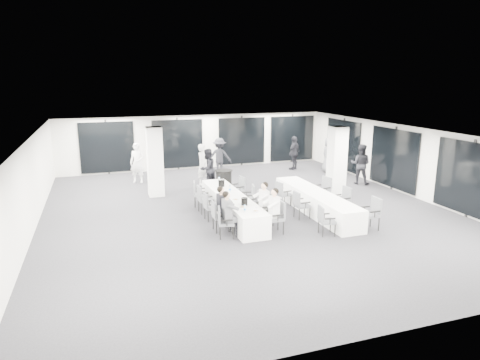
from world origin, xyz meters
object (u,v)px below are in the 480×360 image
object	(u,v)px
standing_guest_a	(203,162)
chair_main_right_fourth	(250,196)
ice_bucket_far	(221,183)
standing_guest_g	(137,160)
chair_side_left_mid	(300,203)
banquet_table_side	(316,202)
standing_guest_d	(294,151)
chair_side_right_near	(372,211)
chair_main_left_mid	(210,205)
chair_main_left_fourth	(203,197)
chair_main_left_second	(218,214)
chair_side_left_near	(325,219)
ice_bucket_near	(244,201)
chair_side_right_far	(324,188)
chair_side_left_far	(282,192)
chair_side_right_mid	(343,199)
standing_guest_h	(361,162)
chair_main_left_far	(198,192)
banquet_table_main	(232,206)
standing_guest_e	(329,153)
chair_main_right_far	(239,187)
chair_main_left_near	(224,220)
standing_guest_c	(220,154)
cocktail_table	(224,182)
chair_main_right_second	(267,207)
chair_main_right_mid	(258,203)
chair_main_right_near	(277,215)

from	to	relation	value
standing_guest_a	chair_main_right_fourth	bearing A→B (deg)	-123.60
ice_bucket_far	standing_guest_g	bearing A→B (deg)	118.63
chair_side_left_mid	standing_guest_g	xyz separation A→B (m)	(-4.73, 7.04, 0.50)
banquet_table_side	standing_guest_d	bearing A→B (deg)	70.43
ice_bucket_far	standing_guest_d	bearing A→B (deg)	43.18
chair_side_right_near	chair_main_left_mid	bearing A→B (deg)	62.22
chair_main_left_fourth	chair_main_left_second	bearing A→B (deg)	-1.36
chair_side_left_near	standing_guest_a	bearing A→B (deg)	-155.55
standing_guest_d	ice_bucket_near	xyz separation A→B (m)	(-5.38, -7.60, -0.13)
banquet_table_side	chair_side_right_far	distance (m)	1.27
chair_main_left_second	chair_side_left_far	distance (m)	3.48
chair_side_right_mid	ice_bucket_far	bearing A→B (deg)	52.62
standing_guest_a	chair_side_left_near	bearing A→B (deg)	-117.56
standing_guest_a	standing_guest_h	size ratio (longest dim) A/B	1.01
standing_guest_d	chair_main_left_far	bearing A→B (deg)	0.64
ice_bucket_far	banquet_table_main	bearing A→B (deg)	-90.48
standing_guest_e	standing_guest_g	bearing A→B (deg)	77.15
chair_main_left_far	standing_guest_h	world-z (taller)	standing_guest_h
chair_main_left_far	chair_main_right_far	world-z (taller)	chair_main_right_far
chair_main_left_near	ice_bucket_far	distance (m)	3.28
chair_main_left_fourth	standing_guest_c	xyz separation A→B (m)	(2.27, 5.85, 0.46)
banquet_table_side	ice_bucket_far	distance (m)	3.51
cocktail_table	chair_main_right_fourth	bearing A→B (deg)	-83.86
banquet_table_main	standing_guest_e	world-z (taller)	standing_guest_e
standing_guest_g	standing_guest_c	bearing A→B (deg)	28.55
banquet_table_main	chair_main_left_near	size ratio (longest dim) A/B	5.30
chair_main_left_mid	chair_side_right_mid	world-z (taller)	chair_side_right_mid
chair_side_left_near	standing_guest_c	distance (m)	9.22
cocktail_table	chair_main_left_fourth	bearing A→B (deg)	-122.77
banquet_table_side	chair_side_left_far	distance (m)	1.38
chair_main_right_second	chair_side_right_mid	size ratio (longest dim) A/B	1.06
banquet_table_main	chair_main_right_mid	xyz separation A→B (m)	(0.83, -0.38, 0.14)
chair_main_left_far	standing_guest_a	size ratio (longest dim) A/B	0.46
chair_main_left_mid	chair_main_right_mid	size ratio (longest dim) A/B	1.03
chair_main_right_second	chair_side_left_mid	xyz separation A→B (m)	(1.29, 0.21, -0.05)
cocktail_table	chair_side_left_mid	world-z (taller)	cocktail_table
standing_guest_g	chair_main_left_second	bearing A→B (deg)	-54.69
banquet_table_main	chair_main_left_fourth	xyz separation A→B (m)	(-0.84, 0.71, 0.19)
chair_main_right_near	standing_guest_c	world-z (taller)	standing_guest_c
chair_main_left_near	chair_side_left_far	distance (m)	3.82
chair_side_left_far	cocktail_table	bearing A→B (deg)	-158.29
chair_side_right_near	banquet_table_main	bearing A→B (deg)	55.62
chair_main_left_far	chair_main_right_mid	distance (m)	2.54
cocktail_table	chair_main_left_second	world-z (taller)	cocktail_table
chair_side_left_near	chair_side_left_mid	size ratio (longest dim) A/B	0.96
chair_main_right_near	chair_main_right_mid	size ratio (longest dim) A/B	1.12
chair_main_left_second	chair_main_left_mid	size ratio (longest dim) A/B	1.03
chair_main_left_near	chair_side_left_mid	distance (m)	3.09
chair_main_left_far	chair_side_left_far	distance (m)	3.12
banquet_table_main	ice_bucket_far	world-z (taller)	ice_bucket_far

